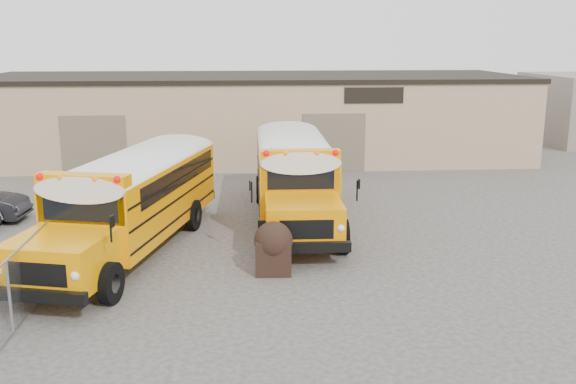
{
  "coord_description": "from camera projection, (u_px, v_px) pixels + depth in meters",
  "views": [
    {
      "loc": [
        -0.64,
        -17.07,
        6.63
      ],
      "look_at": [
        0.87,
        3.99,
        1.6
      ],
      "focal_mm": 40.0,
      "sensor_mm": 36.0,
      "label": 1
    }
  ],
  "objects": [
    {
      "name": "ground",
      "position": [
        267.0,
        280.0,
        18.14
      ],
      "size": [
        120.0,
        120.0,
        0.0
      ],
      "primitive_type": "plane",
      "color": "#3C3A37",
      "rests_on": "ground"
    },
    {
      "name": "warehouse",
      "position": [
        253.0,
        115.0,
        36.99
      ],
      "size": [
        30.2,
        10.2,
        4.67
      ],
      "color": "tan",
      "rests_on": "ground"
    },
    {
      "name": "chainlink_fence",
      "position": [
        75.0,
        224.0,
        20.43
      ],
      "size": [
        0.07,
        18.07,
        1.81
      ],
      "color": "gray",
      "rests_on": "ground"
    },
    {
      "name": "school_bus_left",
      "position": [
        196.0,
        158.0,
        26.82
      ],
      "size": [
        5.15,
        11.03,
        3.14
      ],
      "color": "#F59400",
      "rests_on": "ground"
    },
    {
      "name": "school_bus_right",
      "position": [
        285.0,
        143.0,
        30.64
      ],
      "size": [
        2.96,
        10.87,
        3.17
      ],
      "color": "orange",
      "rests_on": "ground"
    },
    {
      "name": "tarp_bundle",
      "position": [
        273.0,
        247.0,
        18.55
      ],
      "size": [
        1.13,
        1.13,
        1.53
      ],
      "color": "black",
      "rests_on": "ground"
    }
  ]
}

